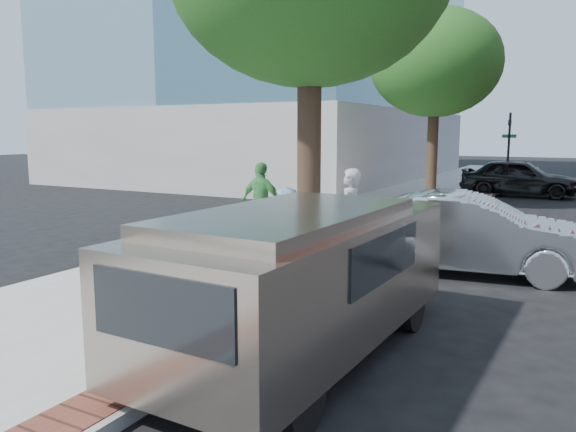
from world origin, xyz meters
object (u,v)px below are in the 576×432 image
Objects in this scene: parking_meter at (315,224)px; person_officer at (287,233)px; person_gray at (349,216)px; bg_car at (519,178)px; van at (310,273)px; person_green at (262,202)px; sedan_silver at (468,233)px.

parking_meter is 0.88× the size of person_officer.
bg_car is at bearing 172.69° from person_gray.
van is at bearing -177.89° from person_officer.
person_green is at bearing 135.25° from parking_meter.
van reaches higher than parking_meter.
parking_meter is at bearing -130.72° from person_officer.
parking_meter is 0.76× the size of person_gray.
van reaches higher than sedan_silver.
sedan_silver is at bearing 81.36° from van.
person_gray is at bearing 162.33° from person_green.
parking_meter is 17.77m from bg_car.
parking_meter is 0.66m from person_officer.
bg_car is at bearing -38.01° from person_officer.
person_green reaches higher than person_gray.
person_gray is 4.46m from van.
bg_car is (1.36, 17.71, -0.38)m from parking_meter.
person_green is (-2.73, 1.08, 0.00)m from person_gray.
bg_car reaches higher than sedan_silver.
parking_meter is at bearing 116.14° from van.
bg_car is at bearing 85.61° from parking_meter.
person_officer is at bearing 124.86° from sedan_silver.
person_gray is 2.40m from sedan_silver.
bg_car is (1.42, 16.02, -0.29)m from person_gray.
van is (-0.95, -5.21, 0.24)m from sedan_silver.
person_green is at bearing 163.59° from bg_car.
person_green is at bearing 7.58° from person_officer.
parking_meter is at bearing 133.20° from sedan_silver.
person_green is at bearing 128.21° from van.
parking_meter is 0.28× the size of van.
van is (1.18, -2.59, -0.16)m from parking_meter.
bg_car is at bearing -4.80° from sedan_silver.
sedan_silver is 5.30m from van.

